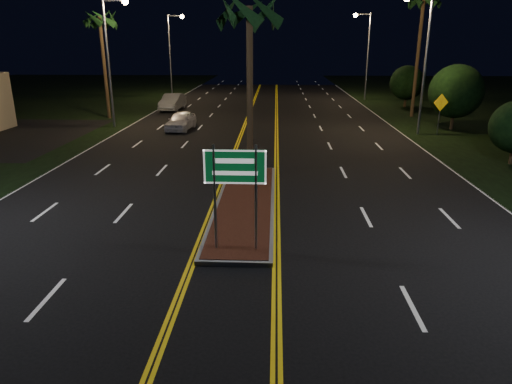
# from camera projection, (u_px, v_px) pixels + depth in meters

# --- Properties ---
(ground) EXTENTS (120.00, 120.00, 0.00)m
(ground) POSITION_uv_depth(u_px,v_px,m) (227.00, 303.00, 11.17)
(ground) COLOR black
(ground) RESTS_ON ground
(median_island) EXTENTS (2.25, 10.25, 0.17)m
(median_island) POSITION_uv_depth(u_px,v_px,m) (245.00, 204.00, 17.78)
(median_island) COLOR gray
(median_island) RESTS_ON ground
(highway_sign) EXTENTS (1.80, 0.08, 3.20)m
(highway_sign) POSITION_uv_depth(u_px,v_px,m) (235.00, 177.00, 13.07)
(highway_sign) COLOR gray
(highway_sign) RESTS_ON ground
(streetlight_left_mid) EXTENTS (1.91, 0.44, 9.00)m
(streetlight_left_mid) POSITION_uv_depth(u_px,v_px,m) (112.00, 48.00, 32.60)
(streetlight_left_mid) COLOR gray
(streetlight_left_mid) RESTS_ON ground
(streetlight_left_far) EXTENTS (1.91, 0.44, 9.00)m
(streetlight_left_far) POSITION_uv_depth(u_px,v_px,m) (173.00, 46.00, 51.58)
(streetlight_left_far) COLOR gray
(streetlight_left_far) RESTS_ON ground
(streetlight_right_mid) EXTENTS (1.91, 0.44, 9.00)m
(streetlight_right_mid) POSITION_uv_depth(u_px,v_px,m) (421.00, 49.00, 29.84)
(streetlight_right_mid) COLOR gray
(streetlight_right_mid) RESTS_ON ground
(streetlight_right_far) EXTENTS (1.91, 0.44, 9.00)m
(streetlight_right_far) POSITION_uv_depth(u_px,v_px,m) (365.00, 46.00, 48.82)
(streetlight_right_far) COLOR gray
(streetlight_right_far) RESTS_ON ground
(palm_median) EXTENTS (2.40, 2.40, 8.30)m
(palm_median) POSITION_uv_depth(u_px,v_px,m) (249.00, 12.00, 18.85)
(palm_median) COLOR #382819
(palm_median) RESTS_ON ground
(palm_left_far) EXTENTS (2.40, 2.40, 8.80)m
(palm_left_far) POSITION_uv_depth(u_px,v_px,m) (100.00, 20.00, 35.83)
(palm_left_far) COLOR #382819
(palm_left_far) RESTS_ON ground
(palm_right_far) EXTENTS (2.40, 2.40, 10.30)m
(palm_right_far) POSITION_uv_depth(u_px,v_px,m) (424.00, 1.00, 36.25)
(palm_right_far) COLOR #382819
(palm_right_far) RESTS_ON ground
(shrub_mid) EXTENTS (3.78, 3.78, 4.62)m
(shrub_mid) POSITION_uv_depth(u_px,v_px,m) (456.00, 91.00, 32.52)
(shrub_mid) COLOR #382819
(shrub_mid) RESTS_ON ground
(shrub_far) EXTENTS (3.24, 3.24, 3.96)m
(shrub_far) POSITION_uv_depth(u_px,v_px,m) (407.00, 83.00, 44.03)
(shrub_far) COLOR #382819
(shrub_far) RESTS_ON ground
(car_near) EXTENTS (2.42, 4.77, 1.53)m
(car_near) POSITION_uv_depth(u_px,v_px,m) (181.00, 119.00, 32.96)
(car_near) COLOR silver
(car_near) RESTS_ON ground
(car_far) EXTENTS (2.48, 5.30, 1.73)m
(car_far) POSITION_uv_depth(u_px,v_px,m) (172.00, 101.00, 42.65)
(car_far) COLOR #B0B4BA
(car_far) RESTS_ON ground
(warning_sign) EXTENTS (1.10, 0.43, 2.78)m
(warning_sign) POSITION_uv_depth(u_px,v_px,m) (440.00, 108.00, 30.90)
(warning_sign) COLOR gray
(warning_sign) RESTS_ON ground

